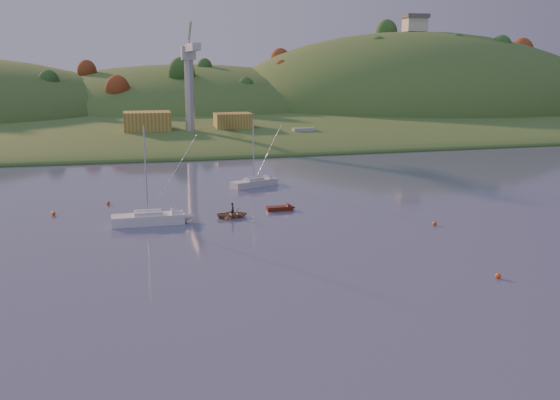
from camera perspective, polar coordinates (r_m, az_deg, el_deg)
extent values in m
cube|color=#294F1F|center=(260.94, -11.07, 8.15)|extent=(620.00, 220.00, 1.50)
ellipsoid|color=#294F1F|center=(196.27, -10.07, 6.82)|extent=(640.00, 150.00, 7.00)
ellipsoid|color=#294F1F|center=(241.76, -8.43, 7.92)|extent=(140.00, 120.00, 36.00)
ellipsoid|color=#294F1F|center=(250.16, 11.89, 7.93)|extent=(150.00, 130.00, 60.00)
cube|color=beige|center=(249.82, 12.23, 15.38)|extent=(8.00, 6.00, 5.00)
cube|color=#595960|center=(250.01, 12.27, 16.11)|extent=(9.00, 7.00, 1.50)
cube|color=slate|center=(154.00, -7.11, 5.84)|extent=(42.00, 16.00, 2.40)
cube|color=olive|center=(153.66, -12.04, 7.00)|extent=(11.00, 8.00, 4.80)
cube|color=olive|center=(156.76, -4.30, 7.20)|extent=(9.00, 7.00, 4.00)
cylinder|color=#B7B7BC|center=(150.86, -8.27, 9.56)|extent=(2.20, 2.20, 18.00)
cube|color=#B7B7BC|center=(150.69, -8.38, 13.17)|extent=(3.20, 3.20, 3.20)
cube|color=#B7B7BC|center=(141.75, -8.03, 13.64)|extent=(1.80, 18.00, 1.60)
cube|color=#B7B7BC|center=(155.68, -8.58, 13.51)|extent=(1.80, 10.00, 1.60)
cube|color=silver|center=(75.64, -11.98, -1.73)|extent=(8.48, 2.65, 1.16)
cube|color=silver|center=(75.49, -12.00, -1.27)|extent=(3.19, 1.94, 0.74)
cylinder|color=silver|center=(74.44, -12.18, 2.64)|extent=(0.18, 0.18, 10.55)
cylinder|color=silver|center=(75.43, -12.01, -1.08)|extent=(3.38, 0.17, 0.12)
cylinder|color=silver|center=(75.41, -12.01, -1.01)|extent=(2.96, 0.40, 0.36)
cube|color=silver|center=(96.36, -2.41, 1.54)|extent=(7.70, 5.09, 1.02)
cube|color=silver|center=(96.26, -2.41, 1.87)|extent=(3.23, 2.67, 0.65)
cylinder|color=silver|center=(95.52, -2.43, 4.58)|extent=(0.18, 0.18, 9.30)
cylinder|color=silver|center=(96.21, -2.41, 2.02)|extent=(2.77, 1.33, 0.12)
cylinder|color=silver|center=(96.19, -2.41, 2.07)|extent=(2.52, 1.40, 0.36)
imported|color=#987754|center=(77.36, -4.34, -1.32)|extent=(3.97, 2.95, 0.79)
imported|color=black|center=(77.26, -4.35, -1.02)|extent=(0.42, 0.61, 1.62)
cube|color=#53190B|center=(80.79, -0.07, -0.77)|extent=(3.26, 1.31, 0.54)
cone|color=#53190B|center=(81.19, 1.05, -0.71)|extent=(1.14, 1.31, 1.31)
cube|color=slate|center=(151.96, 2.20, 5.70)|extent=(12.73, 4.71, 1.63)
cube|color=#B7B7BC|center=(151.81, 2.21, 6.20)|extent=(5.47, 2.80, 2.17)
sphere|color=#F84E0D|center=(59.07, 19.32, -6.56)|extent=(0.50, 0.50, 0.50)
sphere|color=#F84E0D|center=(75.67, 13.96, -2.08)|extent=(0.50, 0.50, 0.50)
sphere|color=#F84E0D|center=(83.13, -20.01, -1.17)|extent=(0.50, 0.50, 0.50)
sphere|color=#F84E0D|center=(87.20, -15.44, -0.25)|extent=(0.50, 0.50, 0.50)
sphere|color=#F84E0D|center=(100.02, -3.00, 1.79)|extent=(0.50, 0.50, 0.50)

